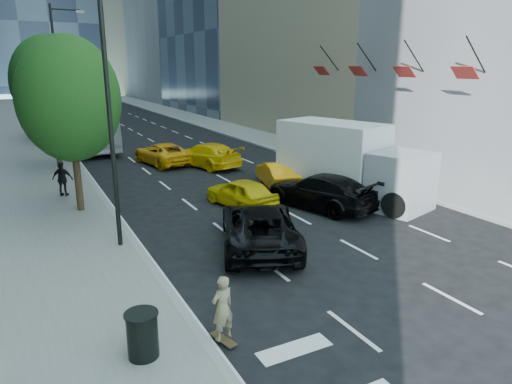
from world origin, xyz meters
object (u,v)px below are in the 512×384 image
black_sedan_mercedes (320,191)px  city_bus (85,124)px  box_truck (349,161)px  black_sedan_lincoln (259,226)px  skateboarder (223,312)px  trash_can (143,336)px

black_sedan_mercedes → city_bus: 23.49m
city_bus → box_truck: 23.50m
black_sedan_lincoln → city_bus: bearing=-61.6°
skateboarder → black_sedan_mercedes: 11.29m
skateboarder → trash_can: bearing=-18.1°
black_sedan_lincoln → box_truck: bearing=-129.2°
box_truck → trash_can: size_ratio=7.95×
skateboarder → black_sedan_mercedes: (8.21, 7.75, -0.01)m
black_sedan_lincoln → trash_can: size_ratio=5.52×
box_truck → black_sedan_mercedes: bearing=-176.2°
trash_can → box_truck: bearing=34.4°
trash_can → city_bus: bearing=84.5°
skateboarder → box_truck: box_truck is taller
box_truck → trash_can: (-12.29, -8.43, -1.19)m
black_sedan_lincoln → skateboarder: bearing=76.7°
city_bus → box_truck: (9.40, -21.53, 0.04)m
skateboarder → black_sedan_mercedes: skateboarder is taller
black_sedan_lincoln → black_sedan_mercedes: 5.47m
skateboarder → city_bus: 30.14m
skateboarder → box_truck: bearing=-154.4°
black_sedan_lincoln → box_truck: (6.90, 3.68, 1.07)m
black_sedan_mercedes → trash_can: 12.61m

